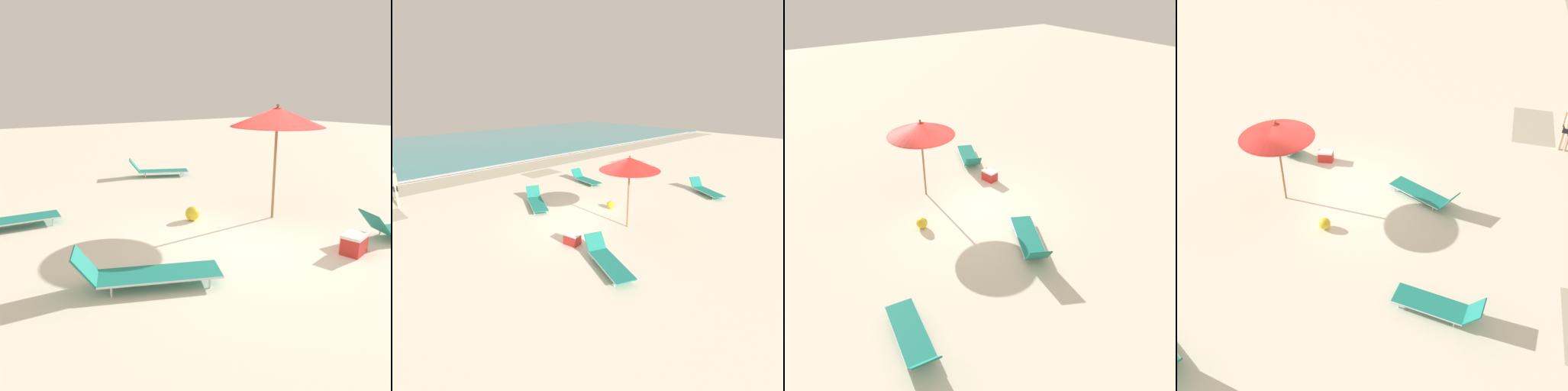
% 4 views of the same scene
% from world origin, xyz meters
% --- Properties ---
extents(ground_plane, '(60.00, 60.00, 0.16)m').
position_xyz_m(ground_plane, '(0.00, 0.01, -0.08)').
color(ground_plane, silver).
extents(beach_umbrella, '(2.10, 2.10, 2.61)m').
position_xyz_m(beach_umbrella, '(0.73, -1.22, 2.32)').
color(beach_umbrella, '#9E7547').
rests_on(beach_umbrella, ground_plane).
extents(sun_lounger_under_umbrella, '(1.49, 2.24, 0.63)m').
position_xyz_m(sun_lounger_under_umbrella, '(-0.39, 2.81, 0.22)').
color(sun_lounger_under_umbrella, '#1E8475').
rests_on(sun_lounger_under_umbrella, ground_plane).
extents(sun_lounger_near_water_left, '(1.35, 2.21, 0.60)m').
position_xyz_m(sun_lounger_near_water_left, '(-1.78, -2.51, 0.22)').
color(sun_lounger_near_water_left, '#1E8475').
rests_on(sun_lounger_near_water_left, ground_plane).
extents(sun_lounger_near_water_right, '(0.84, 2.06, 0.62)m').
position_xyz_m(sun_lounger_near_water_right, '(3.60, 3.93, 0.22)').
color(sun_lounger_near_water_right, '#1E8475').
rests_on(sun_lounger_near_water_right, ground_plane).
extents(beach_ball, '(0.33, 0.33, 0.33)m').
position_xyz_m(beach_ball, '(1.68, 0.42, 0.17)').
color(beach_ball, yellow).
rests_on(beach_ball, ground_plane).
extents(cooler_box, '(0.44, 0.56, 0.37)m').
position_xyz_m(cooler_box, '(-1.59, -0.84, 0.19)').
color(cooler_box, red).
rests_on(cooler_box, ground_plane).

